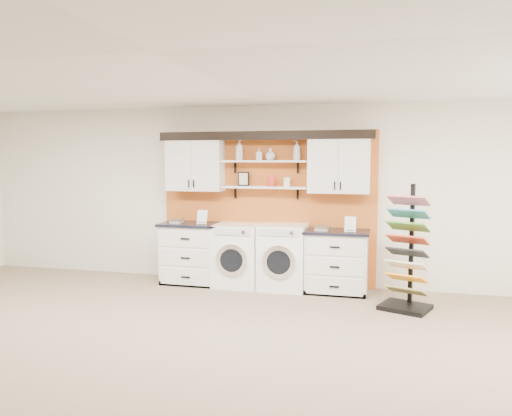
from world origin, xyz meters
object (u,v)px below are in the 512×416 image
(washer, at_px, (238,255))
(base_cabinet_right, at_px, (337,261))
(base_cabinet_left, at_px, (193,253))
(dryer, at_px, (283,257))
(sample_rack, at_px, (407,270))

(washer, bearing_deg, base_cabinet_right, 0.13)
(base_cabinet_left, height_order, dryer, dryer)
(base_cabinet_left, bearing_deg, washer, -0.26)
(base_cabinet_left, height_order, sample_rack, sample_rack)
(base_cabinet_right, bearing_deg, dryer, -179.76)
(base_cabinet_left, bearing_deg, sample_rack, -10.94)
(washer, bearing_deg, base_cabinet_left, 179.74)
(base_cabinet_left, xyz_separation_m, sample_rack, (3.22, -0.62, 0.04))
(base_cabinet_left, relative_size, base_cabinet_right, 1.04)
(base_cabinet_right, bearing_deg, washer, -179.87)
(dryer, bearing_deg, sample_rack, -19.35)
(base_cabinet_left, xyz_separation_m, dryer, (1.46, -0.00, 0.01))
(base_cabinet_left, xyz_separation_m, base_cabinet_right, (2.26, 0.00, -0.02))
(washer, relative_size, dryer, 0.98)
(sample_rack, bearing_deg, base_cabinet_right, 168.77)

